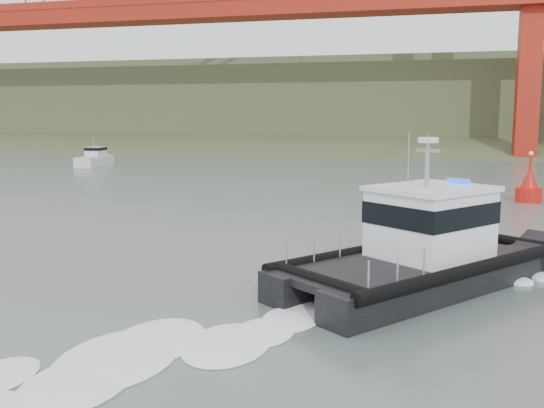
{
  "coord_description": "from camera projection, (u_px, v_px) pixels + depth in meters",
  "views": [
    {
      "loc": [
        5.0,
        -17.02,
        6.29
      ],
      "look_at": [
        -1.63,
        8.51,
        2.4
      ],
      "focal_mm": 40.0,
      "sensor_mm": 36.0,
      "label": 1
    }
  ],
  "objects": [
    {
      "name": "headlands",
      "position": [
        408.0,
        111.0,
        137.61
      ],
      "size": [
        500.0,
        105.36,
        27.12
      ],
      "color": "#374226",
      "rests_on": "ground"
    },
    {
      "name": "patrol_boat",
      "position": [
        423.0,
        248.0,
        22.29
      ],
      "size": [
        10.52,
        11.86,
        5.68
      ],
      "rotation": [
        0.0,
        0.0,
        -0.66
      ],
      "color": "black",
      "rests_on": "ground"
    },
    {
      "name": "nav_buoy",
      "position": [
        529.0,
        188.0,
        44.04
      ],
      "size": [
        1.87,
        1.87,
        3.91
      ],
      "color": "red",
      "rests_on": "ground"
    },
    {
      "name": "ground",
      "position": [
        254.0,
        323.0,
        18.46
      ],
      "size": [
        400.0,
        400.0,
        0.0
      ],
      "primitive_type": "plane",
      "color": "#505F5C",
      "rests_on": "ground"
    },
    {
      "name": "motorboat",
      "position": [
        95.0,
        159.0,
        75.25
      ],
      "size": [
        2.81,
        6.8,
        3.64
      ],
      "rotation": [
        0.0,
        0.0,
        0.09
      ],
      "color": "silver",
      "rests_on": "ground"
    }
  ]
}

